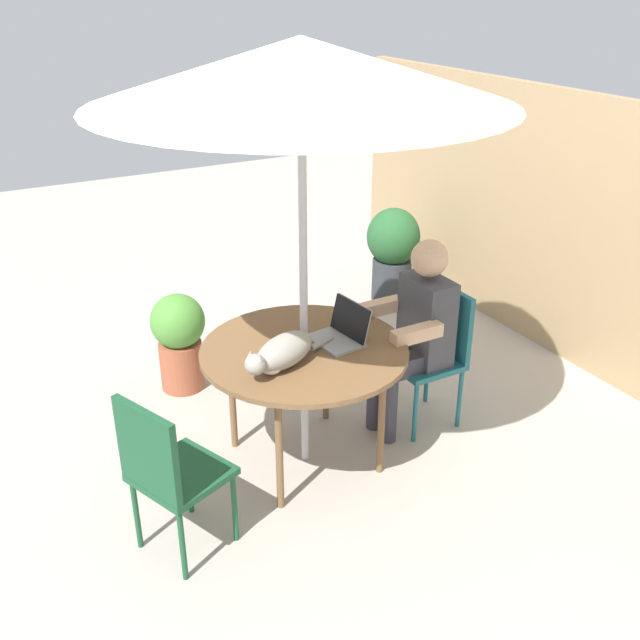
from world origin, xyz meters
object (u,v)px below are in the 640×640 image
Objects in this scene: patio_umbrella at (301,71)px; potted_plant_corner at (179,338)px; patio_table at (304,357)px; cat at (281,353)px; chair_empty at (167,467)px; laptop at (343,330)px; chair_occupied at (436,346)px; potted_plant_by_chair at (393,250)px; person_seated at (416,327)px.

patio_umbrella reaches higher than potted_plant_corner.
cat is at bearing -57.49° from patio_table.
chair_empty is 1.26m from laptop.
patio_umbrella is at bearing -90.00° from chair_occupied.
laptop is (0.01, 0.24, 0.12)m from patio_table.
potted_plant_by_chair is at bearing 133.03° from cat.
potted_plant_by_chair reaches higher than potted_plant_corner.
laptop is 1.37m from potted_plant_corner.
chair_empty is at bearing -78.55° from chair_occupied.
patio_umbrella is 3.40× the size of potted_plant_corner.
patio_table is 0.27m from cat.
potted_plant_corner is (-1.51, 0.57, -0.14)m from chair_empty.
potted_plant_corner is (-1.14, -0.36, -1.82)m from patio_umbrella.
person_seated is (0.00, 0.76, 0.00)m from patio_table.
chair_occupied is 1.88m from potted_plant_by_chair.
person_seated is at bearing 97.54° from cat.
patio_table is 1.02m from chair_empty.
patio_umbrella is 2.98m from potted_plant_by_chair.
patio_table is at bearing 0.00° from patio_umbrella.
patio_table is 1.41× the size of potted_plant_by_chair.
patio_umbrella is at bearing -45.95° from potted_plant_by_chair.
patio_umbrella is 7.19× the size of laptop.
laptop is 0.46m from cat.
laptop is at bearing -88.90° from chair_occupied.
patio_umbrella is 1.39m from cat.
person_seated reaches higher than potted_plant_by_chair.
chair_empty is (0.37, -0.93, -1.68)m from patio_umbrella.
chair_occupied is 1.72m from potted_plant_corner.
cat is (-0.25, 0.73, 0.30)m from chair_empty.
chair_empty is (0.37, -1.85, 0.00)m from chair_occupied.
chair_occupied reaches higher than potted_plant_corner.
potted_plant_corner is at bearing -162.49° from patio_table.
patio_umbrella is 1.42m from laptop.
cat is at bearing -83.51° from chair_occupied.
patio_umbrella reaches higher than patio_table.
person_seated is 1.63m from potted_plant_corner.
chair_empty is at bearing -20.59° from potted_plant_corner.
chair_occupied is 0.72× the size of person_seated.
cat is 0.75× the size of potted_plant_by_chair.
patio_table is 3.53× the size of laptop.
potted_plant_by_chair is at bearing 134.05° from patio_table.
chair_occupied is at bearing 90.00° from patio_table.
chair_occupied is 1.00× the size of chair_empty.
laptop is (-0.36, 1.17, 0.28)m from chair_empty.
potted_plant_by_chair is at bearing 127.65° from chair_empty.
laptop is 2.30m from potted_plant_by_chair.
person_seated is 0.53m from laptop.
cat reaches higher than potted_plant_by_chair.
patio_umbrella is at bearing 0.00° from patio_table.
laptop is (0.01, -0.52, 0.11)m from person_seated.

